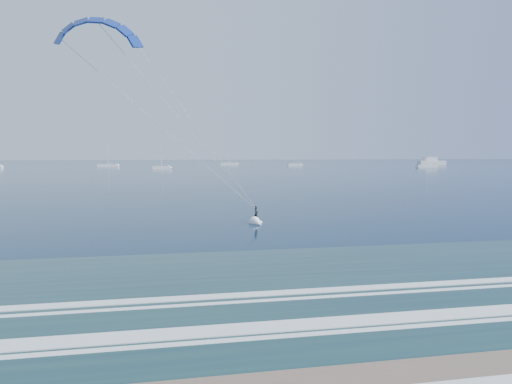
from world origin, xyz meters
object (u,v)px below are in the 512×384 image
Objects in this scene: motor_yacht at (431,162)px; sailboat_2 at (108,165)px; sailboat_3 at (162,167)px; sailboat_6 at (427,166)px; kitesurfer_rig at (187,128)px; sailboat_4 at (229,164)px; sailboat_5 at (295,165)px.

motor_yacht is 1.20× the size of sailboat_2.
sailboat_2 reaches higher than sailboat_3.
motor_yacht is 50.98m from sailboat_6.
motor_yacht is at bearing 0.86° from sailboat_2.
kitesurfer_rig reaches higher than sailboat_4.
sailboat_5 is (-81.28, -5.14, -1.04)m from motor_yacht.
sailboat_3 is at bearing -150.79° from sailboat_5.
sailboat_4 is (35.70, 60.38, 0.02)m from sailboat_3.
kitesurfer_rig is 202.10m from sailboat_5.
kitesurfer_rig is at bearing -88.14° from sailboat_3.
sailboat_3 reaches higher than motor_yacht.
sailboat_5 is at bearing -35.42° from sailboat_4.
sailboat_6 is at bearing -35.12° from sailboat_5.
sailboat_4 is 103.74m from sailboat_6.
sailboat_5 is 64.70m from sailboat_6.
sailboat_6 is (146.84, -39.73, 0.00)m from sailboat_2.
sailboat_5 is at bearing 71.97° from kitesurfer_rig.
kitesurfer_rig reaches higher than sailboat_3.
kitesurfer_rig reaches higher than motor_yacht.
sailboat_3 is 0.77× the size of sailboat_6.
sailboat_5 reaches higher than motor_yacht.
kitesurfer_rig is 1.36× the size of sailboat_2.
sailboat_5 is at bearing -1.53° from sailboat_2.
sailboat_4 is at bearing 144.77° from sailboat_6.
motor_yacht is 154.85m from sailboat_3.
sailboat_3 is 0.99× the size of sailboat_5.
sailboat_2 reaches higher than sailboat_4.
motor_yacht is at bearing 16.08° from sailboat_3.
sailboat_4 is 39.04m from sailboat_5.
sailboat_2 is 1.26× the size of sailboat_5.
sailboat_5 is at bearing 144.88° from sailboat_6.
sailboat_2 is 0.99× the size of sailboat_6.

